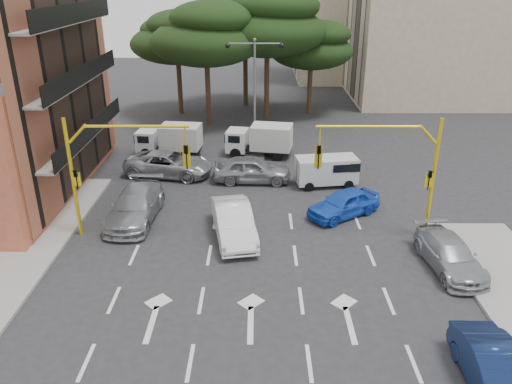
% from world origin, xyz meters
% --- Properties ---
extents(ground, '(120.00, 120.00, 0.00)m').
position_xyz_m(ground, '(0.00, 0.00, 0.00)').
color(ground, '#28282B').
rests_on(ground, ground).
extents(median_strip, '(1.40, 6.00, 0.15)m').
position_xyz_m(median_strip, '(0.00, 16.00, 0.07)').
color(median_strip, gray).
rests_on(median_strip, ground).
extents(apartment_beige_near, '(20.20, 12.15, 18.70)m').
position_xyz_m(apartment_beige_near, '(19.95, 32.00, 9.35)').
color(apartment_beige_near, tan).
rests_on(apartment_beige_near, ground).
extents(apartment_beige_far, '(16.20, 12.15, 16.70)m').
position_xyz_m(apartment_beige_far, '(12.95, 44.00, 8.35)').
color(apartment_beige_far, tan).
rests_on(apartment_beige_far, ground).
extents(pine_left_near, '(9.15, 9.15, 10.23)m').
position_xyz_m(pine_left_near, '(-3.94, 21.96, 7.60)').
color(pine_left_near, '#382616').
rests_on(pine_left_near, ground).
extents(pine_center, '(9.98, 9.98, 11.16)m').
position_xyz_m(pine_center, '(1.06, 23.96, 8.30)').
color(pine_center, '#382616').
rests_on(pine_center, ground).
extents(pine_left_far, '(8.32, 8.32, 9.30)m').
position_xyz_m(pine_left_far, '(-6.94, 25.96, 6.91)').
color(pine_left_far, '#382616').
rests_on(pine_left_far, ground).
extents(pine_right, '(7.49, 7.49, 8.37)m').
position_xyz_m(pine_right, '(5.06, 25.96, 6.22)').
color(pine_right, '#382616').
rests_on(pine_right, ground).
extents(pine_back, '(9.15, 9.15, 10.23)m').
position_xyz_m(pine_back, '(-0.94, 28.96, 7.60)').
color(pine_back, '#382616').
rests_on(pine_back, ground).
extents(signal_mast_right, '(5.79, 0.37, 6.00)m').
position_xyz_m(signal_mast_right, '(6.80, 1.99, 3.88)').
color(signal_mast_right, yellow).
rests_on(signal_mast_right, ground).
extents(signal_mast_left, '(5.79, 0.37, 6.00)m').
position_xyz_m(signal_mast_left, '(-6.80, 1.99, 3.88)').
color(signal_mast_left, yellow).
rests_on(signal_mast_left, ground).
extents(street_lamp_center, '(4.16, 0.36, 7.77)m').
position_xyz_m(street_lamp_center, '(0.00, 16.00, 5.43)').
color(street_lamp_center, slate).
rests_on(street_lamp_center, median_strip).
extents(car_white_hatch, '(2.65, 5.24, 1.65)m').
position_xyz_m(car_white_hatch, '(-0.93, 1.79, 0.82)').
color(car_white_hatch, white).
rests_on(car_white_hatch, ground).
extents(car_blue_compact, '(4.45, 3.74, 1.43)m').
position_xyz_m(car_blue_compact, '(4.86, 4.21, 0.72)').
color(car_blue_compact, blue).
rests_on(car_blue_compact, ground).
extents(car_silver_wagon, '(2.52, 5.65, 1.61)m').
position_xyz_m(car_silver_wagon, '(-6.20, 3.66, 0.80)').
color(car_silver_wagon, '#93979B').
rests_on(car_silver_wagon, ground).
extents(car_silver_cross_a, '(5.96, 3.55, 1.55)m').
position_xyz_m(car_silver_cross_a, '(-5.49, 10.06, 0.78)').
color(car_silver_cross_a, '#A2A4AA').
rests_on(car_silver_cross_a, ground).
extents(car_silver_cross_b, '(4.87, 2.07, 1.64)m').
position_xyz_m(car_silver_cross_b, '(-0.13, 9.00, 0.82)').
color(car_silver_cross_b, gray).
rests_on(car_silver_cross_b, ground).
extents(car_navy_parked, '(1.55, 4.37, 1.43)m').
position_xyz_m(car_navy_parked, '(7.60, -8.15, 0.72)').
color(car_navy_parked, '#0D1C44').
rests_on(car_navy_parked, ground).
extents(car_silver_parked, '(2.37, 4.84, 1.35)m').
position_xyz_m(car_silver_parked, '(8.70, -1.03, 0.68)').
color(car_silver_parked, '#9A9DA2').
rests_on(car_silver_parked, ground).
extents(van_white, '(3.88, 2.18, 1.84)m').
position_xyz_m(van_white, '(4.43, 8.45, 0.92)').
color(van_white, silver).
rests_on(van_white, ground).
extents(box_truck_a, '(4.77, 2.40, 2.26)m').
position_xyz_m(box_truck_a, '(-6.06, 14.00, 1.13)').
color(box_truck_a, white).
rests_on(box_truck_a, ground).
extents(box_truck_b, '(4.95, 2.73, 2.30)m').
position_xyz_m(box_truck_b, '(0.38, 13.89, 1.15)').
color(box_truck_b, white).
rests_on(box_truck_b, ground).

